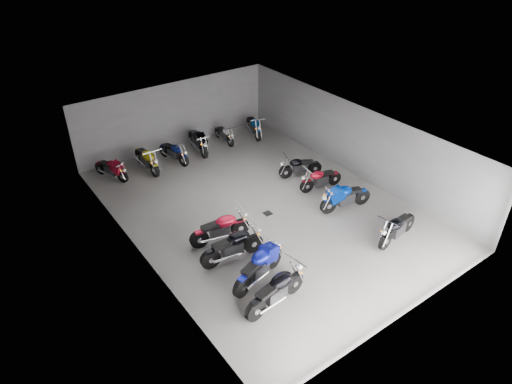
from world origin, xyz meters
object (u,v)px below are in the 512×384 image
Objects in this scene: motorcycle_back_f at (254,126)px; motorcycle_back_a at (111,169)px; motorcycle_left_a at (276,291)px; motorcycle_back_c at (174,152)px; motorcycle_back_b at (147,159)px; motorcycle_left_d at (221,228)px; motorcycle_right_c at (345,197)px; motorcycle_back_d at (198,141)px; drain_grate at (268,213)px; motorcycle_left_c at (233,246)px; motorcycle_right_a at (397,228)px; motorcycle_left_b at (259,266)px; motorcycle_right_e at (300,167)px; motorcycle_back_e at (225,134)px; motorcycle_right_d at (320,179)px.

motorcycle_back_a is at bearing 18.40° from motorcycle_back_f.
motorcycle_left_a is 1.15× the size of motorcycle_back_c.
motorcycle_left_d is at bearing 89.10° from motorcycle_back_b.
motorcycle_back_d is at bearing 27.48° from motorcycle_right_c.
motorcycle_left_c is at bearing -150.44° from drain_grate.
motorcycle_left_d is 5.17m from motorcycle_right_c.
motorcycle_right_a is at bearing 64.76° from motorcycle_left_d.
motorcycle_left_b is (0.21, 1.15, 0.01)m from motorcycle_left_a.
motorcycle_left_d is at bearing 81.04° from motorcycle_back_a.
motorcycle_left_b reaches higher than motorcycle_left_d.
motorcycle_back_a is at bearing -164.57° from motorcycle_left_c.
motorcycle_left_c is at bearing 69.08° from motorcycle_back_f.
motorcycle_right_e is at bearing 119.60° from motorcycle_back_c.
motorcycle_right_a is (5.21, -1.19, -0.04)m from motorcycle_left_b.
motorcycle_left_d is 6.28m from motorcycle_right_a.
motorcycle_back_d is at bearing 178.69° from motorcycle_back_c.
drain_grate is 4.88m from motorcycle_right_a.
motorcycle_left_a is 1.17m from motorcycle_left_b.
drain_grate is 0.15× the size of motorcycle_right_a.
motorcycle_right_c is 7.84m from motorcycle_back_e.
motorcycle_back_c is at bearing 99.16° from drain_grate.
motorcycle_right_d is at bearing 106.09° from motorcycle_left_d.
motorcycle_back_d reaches higher than motorcycle_right_d.
motorcycle_back_d reaches higher than motorcycle_right_c.
motorcycle_left_b is 8.91m from motorcycle_back_c.
motorcycle_right_d is 0.98× the size of motorcycle_back_c.
motorcycle_right_e is at bearing 123.98° from motorcycle_left_c.
motorcycle_left_c is 1.26× the size of motorcycle_back_a.
motorcycle_right_d is (5.39, 3.00, -0.09)m from motorcycle_left_b.
motorcycle_right_e reaches higher than motorcycle_back_a.
drain_grate is 0.16× the size of motorcycle_right_d.
motorcycle_left_b is 1.04× the size of motorcycle_right_c.
drain_grate is 4.81m from motorcycle_left_a.
motorcycle_left_d reaches higher than drain_grate.
motorcycle_back_c is (-3.88, 5.78, 0.01)m from motorcycle_right_d.
motorcycle_back_a is (-1.33, 7.65, -0.09)m from motorcycle_left_c.
motorcycle_back_e is 0.89× the size of motorcycle_back_f.
motorcycle_left_c reaches higher than motorcycle_back_a.
motorcycle_back_f is (1.06, 7.62, -0.02)m from motorcycle_right_c.
motorcycle_right_e is at bearing 119.55° from motorcycle_left_d.
motorcycle_back_f is at bearing 3.66° from motorcycle_right_c.
motorcycle_back_a is (-6.64, 10.18, -0.06)m from motorcycle_right_a.
drain_grate is at bearing 110.90° from motorcycle_back_b.
motorcycle_back_b is at bearing 111.24° from drain_grate.
motorcycle_back_b reaches higher than motorcycle_right_c.
motorcycle_left_c reaches higher than motorcycle_back_e.
motorcycle_left_d is (0.09, 2.43, -0.03)m from motorcycle_left_b.
motorcycle_left_b is 1.00× the size of motorcycle_back_d.
motorcycle_back_c is at bearing 10.64° from motorcycle_back_e.
motorcycle_right_e is 0.83× the size of motorcycle_back_b.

